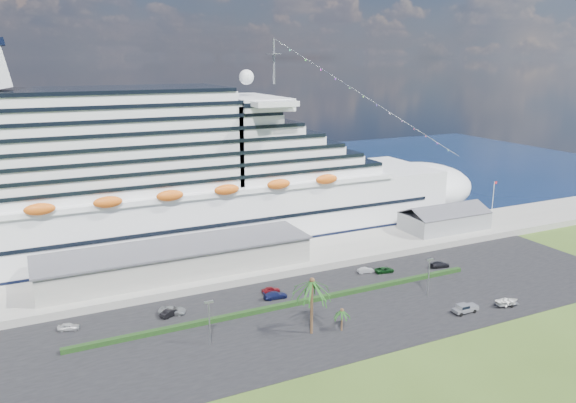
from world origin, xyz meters
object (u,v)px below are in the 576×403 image
pickup_truck (465,308)px  boat_trailer (507,301)px  cruise_ship (164,186)px  parked_car_3 (275,295)px

pickup_truck → boat_trailer: bearing=-8.3°
boat_trailer → cruise_ship: bearing=128.1°
parked_car_3 → boat_trailer: bearing=-116.5°
cruise_ship → pickup_truck: 79.95m
cruise_ship → parked_car_3: bearing=-74.6°
parked_car_3 → pickup_truck: bearing=-122.1°
pickup_truck → boat_trailer: (9.86, -1.44, 0.06)m
cruise_ship → boat_trailer: cruise_ship is taller
boat_trailer → pickup_truck: bearing=171.7°
pickup_truck → boat_trailer: 9.96m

